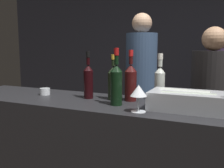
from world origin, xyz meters
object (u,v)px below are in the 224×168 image
object	(u,v)px
person_grey_polo	(219,87)
red_wine_bottle_tall	(131,81)
champagne_bottle	(113,82)
person_in_hoodie	(210,108)
red_wine_bottle_burgundy	(116,83)
candle_votive	(45,91)
person_blond_tee	(141,87)
wine_glass	(139,92)
red_wine_bottle_black_foil	(88,80)
ice_bin_with_bottles	(187,100)
white_wine_bottle	(160,81)

from	to	relation	value
person_grey_polo	red_wine_bottle_tall	bearing A→B (deg)	119.35
champagne_bottle	person_in_hoodie	bearing A→B (deg)	52.48
red_wine_bottle_burgundy	person_in_hoodie	size ratio (longest dim) A/B	0.22
candle_votive	person_blond_tee	distance (m)	1.14
wine_glass	red_wine_bottle_black_foil	xyz separation A→B (m)	(-0.46, 0.23, 0.02)
candle_votive	person_blond_tee	bearing A→B (deg)	66.54
red_wine_bottle_burgundy	person_grey_polo	distance (m)	2.26
ice_bin_with_bottles	person_grey_polo	distance (m)	2.13
red_wine_bottle_tall	champagne_bottle	world-z (taller)	red_wine_bottle_tall
wine_glass	red_wine_bottle_burgundy	xyz separation A→B (m)	(-0.18, 0.11, 0.03)
red_wine_bottle_burgundy	white_wine_bottle	world-z (taller)	red_wine_bottle_burgundy
person_in_hoodie	red_wine_bottle_black_foil	bearing A→B (deg)	165.70
candle_votive	white_wine_bottle	bearing A→B (deg)	10.72
red_wine_bottle_tall	person_grey_polo	size ratio (longest dim) A/B	0.21
red_wine_bottle_black_foil	person_in_hoodie	bearing A→B (deg)	46.17
wine_glass	red_wine_bottle_burgundy	world-z (taller)	red_wine_bottle_burgundy
wine_glass	person_in_hoodie	xyz separation A→B (m)	(0.34, 1.05, -0.29)
wine_glass	champagne_bottle	xyz separation A→B (m)	(-0.27, 0.26, 0.01)
candle_votive	red_wine_bottle_black_foil	bearing A→B (deg)	2.60
wine_glass	red_wine_bottle_black_foil	bearing A→B (deg)	153.29
red_wine_bottle_burgundy	person_blond_tee	xyz separation A→B (m)	(-0.20, 1.14, -0.20)
wine_glass	white_wine_bottle	size ratio (longest dim) A/B	0.48
ice_bin_with_bottles	white_wine_bottle	world-z (taller)	white_wine_bottle
red_wine_bottle_burgundy	person_grey_polo	bearing A→B (deg)	75.47
wine_glass	person_blond_tee	bearing A→B (deg)	107.09
ice_bin_with_bottles	person_blond_tee	bearing A→B (deg)	120.06
person_blond_tee	person_grey_polo	xyz separation A→B (m)	(0.76, 1.03, -0.10)
white_wine_bottle	wine_glass	bearing A→B (deg)	-94.43
person_blond_tee	red_wine_bottle_black_foil	bearing A→B (deg)	99.30
red_wine_bottle_tall	champagne_bottle	xyz separation A→B (m)	(-0.12, -0.01, -0.01)
ice_bin_with_bottles	red_wine_bottle_tall	distance (m)	0.42
candle_votive	wine_glass	bearing A→B (deg)	-14.20
white_wine_bottle	person_blond_tee	world-z (taller)	person_blond_tee
red_wine_bottle_black_foil	red_wine_bottle_tall	xyz separation A→B (m)	(0.31, 0.04, 0.00)
red_wine_bottle_black_foil	white_wine_bottle	world-z (taller)	red_wine_bottle_black_foil
red_wine_bottle_black_foil	champagne_bottle	size ratio (longest dim) A/B	1.06
wine_glass	person_grey_polo	xyz separation A→B (m)	(0.38, 2.28, -0.27)
person_in_hoodie	white_wine_bottle	bearing A→B (deg)	-174.89
person_in_hoodie	wine_glass	bearing A→B (deg)	-168.20
person_in_hoodie	red_wine_bottle_burgundy	bearing A→B (deg)	-179.40
red_wine_bottle_burgundy	ice_bin_with_bottles	bearing A→B (deg)	7.10
person_grey_polo	wine_glass	bearing A→B (deg)	124.62
red_wine_bottle_tall	champagne_bottle	distance (m)	0.12
white_wine_bottle	person_in_hoodie	xyz separation A→B (m)	(0.31, 0.68, -0.31)
wine_glass	red_wine_bottle_tall	distance (m)	0.31
ice_bin_with_bottles	red_wine_bottle_black_foil	world-z (taller)	red_wine_bottle_black_foil
candle_votive	red_wine_bottle_burgundy	size ratio (longest dim) A/B	0.22
ice_bin_with_bottles	white_wine_bottle	bearing A→B (deg)	135.56
champagne_bottle	person_in_hoodie	world-z (taller)	person_in_hoodie
champagne_bottle	person_blond_tee	size ratio (longest dim) A/B	0.18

